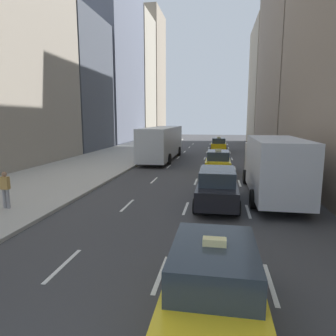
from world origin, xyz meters
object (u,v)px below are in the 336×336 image
taxi_lead (218,162)px  taxi_third (213,282)px  sedan_black_near (217,187)px  taxi_second (219,145)px  box_truck (273,165)px  pedestrian_far_walking (5,188)px  city_bus (162,142)px

taxi_lead → taxi_third: size_ratio=1.00×
taxi_lead → sedan_black_near: (0.00, -8.61, 0.03)m
taxi_second → sedan_black_near: bearing=-90.0°
taxi_lead → taxi_second: bearing=90.0°
sedan_black_near → taxi_lead: bearing=90.0°
box_truck → pedestrian_far_walking: box_truck is taller
pedestrian_far_walking → taxi_lead: bearing=50.5°
taxi_third → sedan_black_near: 8.47m
taxi_second → box_truck: box_truck is taller
taxi_lead → pedestrian_far_walking: 14.48m
taxi_third → pedestrian_far_walking: bearing=147.3°
taxi_third → sedan_black_near: size_ratio=0.88×
city_bus → taxi_second: bearing=57.0°
taxi_third → box_truck: size_ratio=0.52×
taxi_second → taxi_third: (0.00, -32.56, 0.00)m
box_truck → pedestrian_far_walking: (-12.01, -4.42, -0.64)m
box_truck → pedestrian_far_walking: size_ratio=5.09×
taxi_second → sedan_black_near: taxi_second is taller
taxi_third → city_bus: (-5.61, 23.92, 0.91)m
taxi_second → pedestrian_far_walking: bearing=-109.1°
sedan_black_near → box_truck: 3.45m
pedestrian_far_walking → sedan_black_near: bearing=15.5°
taxi_third → city_bus: 24.58m
taxi_lead → taxi_second: (0.00, 15.48, 0.00)m
taxi_lead → sedan_black_near: 8.61m
sedan_black_near → taxi_second: bearing=90.0°
city_bus → taxi_third: bearing=-76.8°
city_bus → box_truck: (8.41, -13.59, -0.08)m
sedan_black_near → box_truck: (2.80, 1.86, 0.80)m
pedestrian_far_walking → taxi_second: bearing=70.9°
sedan_black_near → box_truck: size_ratio=0.59×
city_bus → pedestrian_far_walking: bearing=-101.3°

